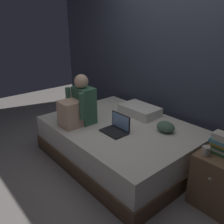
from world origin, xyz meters
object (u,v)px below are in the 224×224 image
Objects in this scene: laptop at (117,128)px; book_stack at (224,144)px; pillow at (140,110)px; nightstand at (219,180)px; mug at (206,151)px; person_sitting at (79,106)px; bed at (120,141)px; clothes_pile at (166,127)px.

book_stack is (1.15, 0.36, 0.13)m from laptop.
book_stack reaches higher than pillow.
nightstand is 0.38m from mug.
laptop is at bearing 22.73° from person_sitting.
nightstand is at bearing -11.73° from pillow.
person_sitting reaches higher than bed.
book_stack is at bearing -7.96° from clothes_pile.
pillow is 2.39× the size of book_stack.
mug is at bearing -18.01° from pillow.
clothes_pile is at bearing 29.80° from bed.
laptop is (0.12, -0.18, 0.31)m from bed.
laptop is at bearing -129.87° from clothes_pile.
nightstand is at bearing 42.69° from mug.
clothes_pile is (-0.66, 0.25, -0.06)m from mug.
nightstand is 1.44m from pillow.
nightstand is (1.30, 0.16, 0.04)m from bed.
clothes_pile reaches higher than nightstand.
laptop is 0.61m from clothes_pile.
nightstand is 1.26m from laptop.
person_sitting is at bearing -157.27° from laptop.
pillow is (0.31, 0.84, -0.19)m from person_sitting.
laptop reaches higher than clothes_pile.
person_sitting is at bearing -142.83° from clothes_pile.
person_sitting is 2.05× the size of laptop.
clothes_pile is at bearing 159.21° from mug.
mug reaches higher than clothes_pile.
pillow is 0.61m from clothes_pile.
mug is (-0.13, -0.12, 0.33)m from nightstand.
laptop is (-1.18, -0.34, 0.27)m from nightstand.
bed is 1.23m from mug.
laptop is at bearing -162.42° from book_stack.
book_stack is at bearing 143.40° from nightstand.
laptop is at bearing -163.96° from nightstand.
pillow reaches higher than bed.
nightstand is 2.48× the size of clothes_pile.
book_stack reaches higher than laptop.
person_sitting is (-0.39, -0.39, 0.50)m from bed.
pillow is 1.32m from mug.
mug is at bearing -137.31° from nightstand.
clothes_pile is at bearing 172.04° from book_stack.
mug reaches higher than bed.
pillow is at bearing 161.99° from mug.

